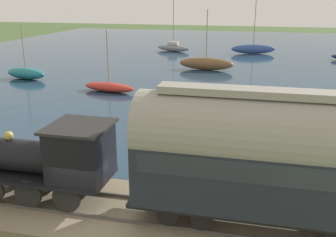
% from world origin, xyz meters
% --- Properties ---
extents(ground_plane, '(200.00, 200.00, 0.00)m').
position_xyz_m(ground_plane, '(0.00, 0.00, 0.00)').
color(ground_plane, '#476033').
extents(harbor_water, '(80.00, 80.00, 0.01)m').
position_xyz_m(harbor_water, '(43.46, 0.00, 0.00)').
color(harbor_water, navy).
rests_on(harbor_water, ground).
extents(rail_embankment, '(4.63, 56.00, 0.68)m').
position_xyz_m(rail_embankment, '(0.84, 0.00, 0.28)').
color(rail_embankment, '#84755B').
rests_on(rail_embankment, ground).
extents(steam_locomotive, '(2.29, 6.24, 3.42)m').
position_xyz_m(steam_locomotive, '(0.84, 1.86, 2.42)').
color(steam_locomotive, black).
rests_on(steam_locomotive, rail_embankment).
extents(passenger_coach, '(2.58, 9.40, 4.77)m').
position_xyz_m(passenger_coach, '(0.84, -6.26, 3.27)').
color(passenger_coach, black).
rests_on(passenger_coach, rail_embankment).
extents(sailboat_gray, '(2.73, 5.60, 8.29)m').
position_xyz_m(sailboat_gray, '(47.02, 7.41, 0.61)').
color(sailboat_gray, gray).
rests_on(sailboat_gray, harbor_water).
extents(sailboat_brown, '(1.82, 6.31, 6.71)m').
position_xyz_m(sailboat_brown, '(32.90, 0.41, 0.73)').
color(sailboat_brown, brown).
rests_on(sailboat_brown, harbor_water).
extents(sailboat_red, '(2.23, 5.08, 5.40)m').
position_xyz_m(sailboat_red, '(20.41, 7.27, 0.43)').
color(sailboat_red, '#B72D23').
rests_on(sailboat_red, harbor_water).
extents(sailboat_teal, '(2.23, 4.73, 5.31)m').
position_xyz_m(sailboat_teal, '(23.61, 17.55, 0.60)').
color(sailboat_teal, '#1E707A').
rests_on(sailboat_teal, harbor_water).
extents(sailboat_blue, '(2.18, 6.40, 8.96)m').
position_xyz_m(sailboat_blue, '(47.19, -4.44, 0.72)').
color(sailboat_blue, '#335199').
rests_on(sailboat_blue, harbor_water).
extents(rowboat_far_out, '(2.13, 2.22, 0.38)m').
position_xyz_m(rowboat_far_out, '(5.50, -8.43, 0.20)').
color(rowboat_far_out, '#B7B2A3').
rests_on(rowboat_far_out, harbor_water).
extents(rowboat_mid_harbor, '(1.61, 3.08, 0.40)m').
position_xyz_m(rowboat_mid_harbor, '(7.53, -1.10, 0.21)').
color(rowboat_mid_harbor, beige).
rests_on(rowboat_mid_harbor, harbor_water).
extents(rowboat_near_shore, '(1.41, 3.05, 0.37)m').
position_xyz_m(rowboat_near_shore, '(9.93, -7.35, 0.19)').
color(rowboat_near_shore, '#B7B2A3').
rests_on(rowboat_near_shore, harbor_water).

